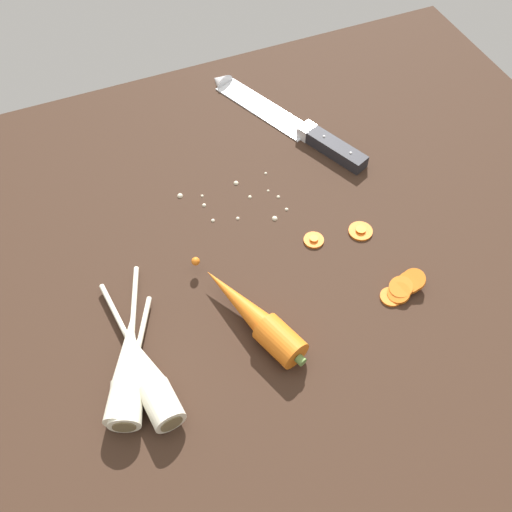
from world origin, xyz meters
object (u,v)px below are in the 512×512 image
object	(u,v)px
parsnip_mid_left	(130,379)
carrot_slice_stack	(403,288)
parsnip_mid_right	(146,373)
carrot_slice_stray_near	(314,239)
whole_carrot	(254,316)
parsnip_front	(128,367)
chefs_knife	(281,117)
carrot_slice_stray_mid	(361,230)

from	to	relation	value
parsnip_mid_left	carrot_slice_stack	size ratio (longest dim) A/B	2.46
parsnip_mid_right	carrot_slice_stray_near	size ratio (longest dim) A/B	7.68
whole_carrot	parsnip_mid_left	bearing A→B (deg)	-172.51
parsnip_mid_right	parsnip_front	bearing A→B (deg)	139.27
parsnip_front	carrot_slice_stray_near	bearing A→B (deg)	18.64
parsnip_mid_right	carrot_slice_stack	distance (cm)	36.45
chefs_knife	whole_carrot	bearing A→B (deg)	-119.23
parsnip_mid_right	carrot_slice_stack	world-z (taller)	parsnip_mid_right
parsnip_mid_left	carrot_slice_stray_near	distance (cm)	33.24
chefs_knife	parsnip_mid_right	distance (cm)	52.04
whole_carrot	carrot_slice_stack	bearing A→B (deg)	-8.42
parsnip_front	carrot_slice_stray_near	distance (cm)	32.48
parsnip_front	carrot_slice_stray_mid	bearing A→B (deg)	13.63
parsnip_mid_left	parsnip_mid_right	bearing A→B (deg)	-0.76
chefs_knife	parsnip_mid_left	distance (cm)	53.44
chefs_knife	carrot_slice_stray_mid	world-z (taller)	chefs_knife
parsnip_mid_left	parsnip_mid_right	world-z (taller)	same
carrot_slice_stack	carrot_slice_stray_mid	distance (cm)	11.56
whole_carrot	parsnip_mid_left	distance (cm)	17.60
chefs_knife	carrot_slice_stray_mid	size ratio (longest dim) A/B	9.19
carrot_slice_stray_near	parsnip_mid_right	bearing A→B (deg)	-157.63
parsnip_front	carrot_slice_stack	bearing A→B (deg)	-3.50
chefs_knife	whole_carrot	distance (cm)	41.03
parsnip_front	parsnip_mid_right	bearing A→B (deg)	-40.73
parsnip_front	chefs_knife	bearing A→B (deg)	44.49
parsnip_mid_left	chefs_knife	bearing A→B (deg)	45.46
carrot_slice_stack	whole_carrot	bearing A→B (deg)	171.58
parsnip_front	carrot_slice_stray_mid	world-z (taller)	parsnip_front
carrot_slice_stray_near	carrot_slice_stray_mid	world-z (taller)	same
whole_carrot	carrot_slice_stray_near	size ratio (longest dim) A/B	6.96
parsnip_mid_left	carrot_slice_stray_mid	bearing A→B (deg)	15.68
carrot_slice_stray_near	carrot_slice_stray_mid	bearing A→B (deg)	-9.19
carrot_slice_stray_mid	whole_carrot	bearing A→B (deg)	-157.90
whole_carrot	parsnip_mid_right	size ratio (longest dim) A/B	0.91
carrot_slice_stray_near	carrot_slice_stray_mid	xyz separation A→B (cm)	(7.20, -1.17, 0.00)
chefs_knife	carrot_slice_stray_near	bearing A→B (deg)	-103.87
parsnip_mid_left	carrot_slice_stray_mid	distance (cm)	39.71
whole_carrot	carrot_slice_stack	world-z (taller)	whole_carrot
chefs_knife	whole_carrot	xyz separation A→B (cm)	(-20.02, -35.78, 1.45)
parsnip_front	carrot_slice_stray_mid	distance (cm)	39.08
parsnip_front	carrot_slice_stray_mid	xyz separation A→B (cm)	(37.94, 9.20, -1.62)
chefs_knife	parsnip_mid_right	bearing A→B (deg)	-132.90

